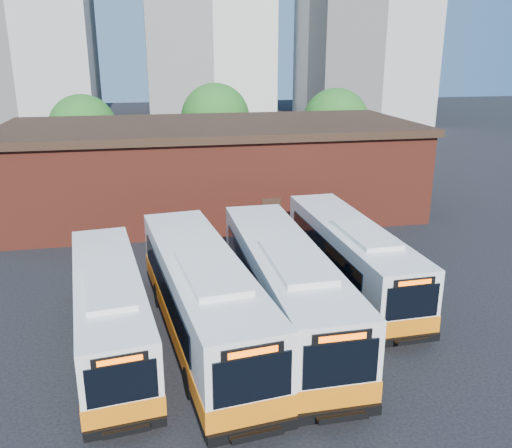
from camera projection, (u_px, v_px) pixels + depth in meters
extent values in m
plane|color=black|center=(274.00, 352.00, 21.13)|extent=(220.00, 220.00, 0.00)
cube|color=silver|center=(109.00, 307.00, 21.12)|extent=(3.87, 11.76, 2.74)
cube|color=orange|center=(111.00, 325.00, 21.36)|extent=(3.92, 11.81, 0.67)
cube|color=black|center=(112.00, 336.00, 21.51)|extent=(3.91, 11.80, 0.24)
cube|color=black|center=(122.00, 384.00, 15.79)|extent=(2.08, 0.32, 1.30)
cube|color=black|center=(120.00, 360.00, 15.54)|extent=(1.63, 0.26, 0.31)
cube|color=#FF5905|center=(120.00, 361.00, 15.51)|extent=(1.29, 0.18, 0.17)
cube|color=black|center=(126.00, 429.00, 16.21)|extent=(2.45, 0.44, 0.31)
cube|color=black|center=(126.00, 431.00, 15.98)|extent=(1.43, 0.54, 0.06)
cube|color=black|center=(127.00, 433.00, 15.81)|extent=(1.39, 0.21, 0.17)
cube|color=black|center=(75.00, 301.00, 21.01)|extent=(1.17, 8.94, 1.01)
cube|color=black|center=(140.00, 292.00, 21.76)|extent=(1.17, 8.94, 1.01)
cube|color=silver|center=(109.00, 287.00, 19.37)|extent=(2.16, 4.21, 0.21)
cylinder|color=black|center=(85.00, 386.00, 18.21)|extent=(0.42, 0.99, 0.96)
cylinder|color=black|center=(151.00, 374.00, 18.87)|extent=(0.42, 0.99, 0.96)
cylinder|color=black|center=(81.00, 306.00, 23.95)|extent=(0.42, 0.99, 0.96)
cylinder|color=black|center=(132.00, 299.00, 24.61)|extent=(0.42, 0.99, 0.96)
cube|color=silver|center=(202.00, 295.00, 21.60)|extent=(4.39, 13.42, 3.13)
cube|color=orange|center=(203.00, 315.00, 21.88)|extent=(4.46, 13.49, 0.77)
cube|color=black|center=(203.00, 327.00, 22.04)|extent=(4.44, 13.47, 0.27)
cube|color=black|center=(253.00, 379.00, 15.51)|extent=(2.37, 0.36, 1.48)
cube|color=black|center=(253.00, 352.00, 15.23)|extent=(1.86, 0.29, 0.35)
cube|color=#FF5905|center=(253.00, 352.00, 15.19)|extent=(1.47, 0.20, 0.20)
cube|color=black|center=(254.00, 432.00, 15.99)|extent=(2.80, 0.50, 0.35)
cube|color=black|center=(256.00, 434.00, 15.73)|extent=(1.63, 0.61, 0.07)
cube|color=black|center=(258.00, 437.00, 15.53)|extent=(1.59, 0.24, 0.20)
cube|color=black|center=(164.00, 288.00, 21.48)|extent=(1.31, 10.21, 1.15)
cube|color=black|center=(233.00, 279.00, 22.33)|extent=(1.31, 10.21, 1.15)
cube|color=silver|center=(211.00, 271.00, 19.60)|extent=(2.46, 4.81, 0.24)
cylinder|color=black|center=(191.00, 383.00, 18.27)|extent=(0.48, 1.13, 1.10)
cylinder|color=black|center=(262.00, 370.00, 19.02)|extent=(0.48, 1.13, 1.10)
cylinder|color=black|center=(159.00, 295.00, 24.83)|extent=(0.48, 1.13, 1.10)
cylinder|color=black|center=(213.00, 288.00, 25.58)|extent=(0.48, 1.13, 1.10)
cube|color=silver|center=(284.00, 284.00, 22.55)|extent=(2.99, 13.26, 3.14)
cube|color=orange|center=(284.00, 304.00, 22.83)|extent=(3.05, 13.31, 0.77)
cube|color=black|center=(284.00, 316.00, 23.00)|extent=(3.04, 13.30, 0.28)
cube|color=black|center=(341.00, 364.00, 16.27)|extent=(2.39, 0.10, 1.49)
cube|color=black|center=(342.00, 337.00, 15.98)|extent=(1.87, 0.09, 0.35)
cube|color=#FF5905|center=(343.00, 338.00, 15.95)|extent=(1.49, 0.04, 0.20)
cube|color=black|center=(339.00, 415.00, 16.75)|extent=(2.81, 0.19, 0.35)
cube|color=black|center=(342.00, 417.00, 16.48)|extent=(1.60, 0.44, 0.07)
cube|color=black|center=(344.00, 419.00, 16.27)|extent=(1.60, 0.07, 0.20)
cube|color=black|center=(249.00, 276.00, 22.59)|extent=(0.20, 10.31, 1.16)
cube|color=black|center=(314.00, 271.00, 23.15)|extent=(0.20, 10.31, 1.16)
cube|color=silver|center=(296.00, 261.00, 20.50)|extent=(1.97, 4.65, 0.24)
cylinder|color=black|center=(276.00, 366.00, 19.24)|extent=(0.37, 1.11, 1.10)
cylinder|color=black|center=(343.00, 358.00, 19.74)|extent=(0.37, 1.11, 1.10)
cylinder|color=black|center=(240.00, 284.00, 26.02)|extent=(0.37, 1.11, 1.10)
cylinder|color=black|center=(291.00, 279.00, 26.52)|extent=(0.37, 1.11, 1.10)
cube|color=silver|center=(350.00, 254.00, 26.41)|extent=(2.99, 12.15, 2.87)
cube|color=orange|center=(350.00, 269.00, 26.67)|extent=(3.04, 12.21, 0.70)
cube|color=black|center=(349.00, 279.00, 26.82)|extent=(3.03, 12.19, 0.25)
cube|color=black|center=(412.00, 302.00, 20.70)|extent=(2.18, 0.14, 1.36)
cube|color=black|center=(415.00, 282.00, 20.44)|extent=(1.71, 0.12, 0.32)
cube|color=#FF5905|center=(415.00, 283.00, 20.41)|extent=(1.36, 0.07, 0.18)
cube|color=black|center=(410.00, 340.00, 21.14)|extent=(2.57, 0.23, 0.32)
cube|color=black|center=(413.00, 341.00, 20.89)|extent=(1.47, 0.43, 0.06)
cube|color=black|center=(415.00, 342.00, 20.71)|extent=(1.46, 0.09, 0.18)
cube|color=black|center=(323.00, 248.00, 26.42)|extent=(0.38, 9.41, 1.06)
cube|color=black|center=(372.00, 244.00, 26.98)|extent=(0.38, 9.41, 1.06)
cube|color=silver|center=(365.00, 234.00, 24.54)|extent=(1.89, 4.28, 0.22)
cylinder|color=black|center=(355.00, 311.00, 23.38)|extent=(0.36, 1.02, 1.01)
cylinder|color=black|center=(404.00, 306.00, 23.88)|extent=(0.36, 1.02, 1.01)
cylinder|color=black|center=(306.00, 257.00, 29.54)|extent=(0.36, 1.02, 1.01)
cylinder|color=black|center=(346.00, 253.00, 30.04)|extent=(0.36, 1.02, 1.01)
imported|color=black|center=(343.00, 354.00, 19.46)|extent=(0.59, 0.71, 1.66)
cube|color=maroon|center=(212.00, 171.00, 38.90)|extent=(28.00, 12.00, 6.00)
cube|color=black|center=(211.00, 127.00, 37.93)|extent=(28.60, 12.60, 0.50)
cube|color=black|center=(271.00, 216.00, 34.36)|extent=(1.20, 0.08, 2.40)
cylinder|color=#382314|center=(87.00, 166.00, 48.78)|extent=(0.36, 0.36, 2.70)
sphere|color=#1D5718|center=(83.00, 129.00, 47.77)|extent=(6.00, 6.00, 6.00)
cylinder|color=#382314|center=(216.00, 155.00, 52.81)|extent=(0.36, 0.36, 2.95)
sphere|color=#1D5718|center=(215.00, 118.00, 51.71)|extent=(6.56, 6.56, 6.56)
cylinder|color=#382314|center=(334.00, 158.00, 52.05)|extent=(0.36, 0.36, 2.81)
sphere|color=#1D5718|center=(335.00, 122.00, 51.00)|extent=(6.24, 6.24, 6.24)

